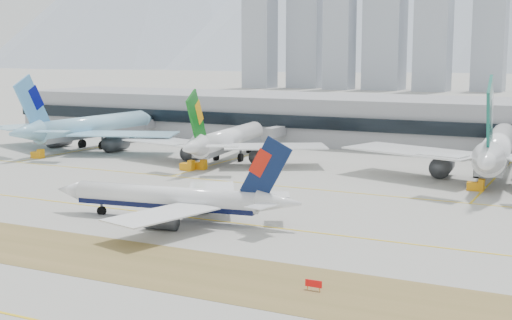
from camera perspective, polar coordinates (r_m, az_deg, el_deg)
The scene contains 12 objects.
ground at distance 131.01m, azimuth -2.76°, elevation -4.35°, with size 3000.00×3000.00×0.00m, color gray.
taxiing_airliner at distance 126.01m, azimuth -6.53°, elevation -3.13°, with size 47.26×40.77×15.89m.
widebody_korean at distance 225.35m, azimuth -13.20°, elevation 2.48°, with size 66.92×65.28×23.85m.
widebody_eva at distance 193.85m, azimuth -2.34°, elevation 1.53°, with size 58.40×57.62×21.00m.
widebody_cathay at distance 175.00m, azimuth 18.67°, elevation 0.71°, with size 71.11×69.73×25.40m.
terminal at distance 235.61m, azimuth 11.08°, elevation 3.09°, with size 280.00×43.10×15.00m.
hold_sign_right at distance 89.90m, azimuth 4.63°, elevation -9.84°, with size 2.20×0.15×1.35m.
gse_extra at distance 181.36m, azimuth -4.49°, elevation -0.42°, with size 3.55×2.00×2.60m.
gse_c at distance 159.96m, azimuth 17.23°, elevation -1.99°, with size 3.55×2.00×2.60m.
gse_a at distance 209.33m, azimuth -17.04°, elevation 0.43°, with size 3.55×2.00×2.60m.
gse_b at distance 180.16m, azimuth -5.47°, elevation -0.50°, with size 3.55×2.00×2.60m.
city_skyline at distance 589.92m, azimuth 10.08°, elevation 10.39°, with size 342.00×49.80×140.00m.
Camera 1 is at (62.80, -111.22, 29.15)m, focal length 50.00 mm.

